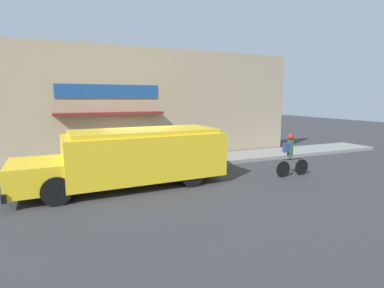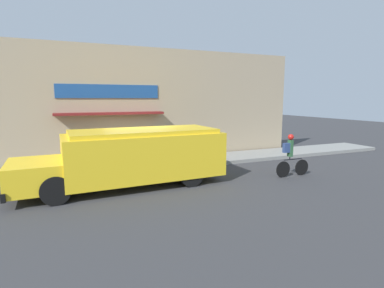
{
  "view_description": "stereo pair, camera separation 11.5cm",
  "coord_description": "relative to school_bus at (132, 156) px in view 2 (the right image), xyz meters",
  "views": [
    {
      "loc": [
        -2.76,
        -11.65,
        3.0
      ],
      "look_at": [
        2.23,
        -0.2,
        1.1
      ],
      "focal_mm": 28.0,
      "sensor_mm": 36.0,
      "label": 1
    },
    {
      "loc": [
        -2.66,
        -11.69,
        3.0
      ],
      "look_at": [
        2.23,
        -0.2,
        1.1
      ],
      "focal_mm": 28.0,
      "sensor_mm": 36.0,
      "label": 2
    }
  ],
  "objects": [
    {
      "name": "storefront",
      "position": [
        0.58,
        3.87,
        1.64
      ],
      "size": [
        17.88,
        0.8,
        5.35
      ],
      "color": "tan",
      "rests_on": "ground_plane"
    },
    {
      "name": "school_bus",
      "position": [
        0.0,
        0.0,
        0.0
      ],
      "size": [
        6.96,
        2.79,
        1.95
      ],
      "rotation": [
        0.0,
        0.0,
        0.04
      ],
      "color": "yellow",
      "rests_on": "ground_plane"
    },
    {
      "name": "trash_bin",
      "position": [
        2.25,
        2.66,
        -0.46
      ],
      "size": [
        0.65,
        0.65,
        0.83
      ],
      "color": "#38383D",
      "rests_on": "sidewalk"
    },
    {
      "name": "ground_plane",
      "position": [
        0.59,
        1.59,
        -1.04
      ],
      "size": [
        70.0,
        70.0,
        0.0
      ],
      "primitive_type": "plane",
      "color": "#38383A"
    },
    {
      "name": "cyclist",
      "position": [
        5.87,
        -1.18,
        -0.21
      ],
      "size": [
        1.53,
        0.22,
        1.66
      ],
      "rotation": [
        0.0,
        0.0,
        -0.01
      ],
      "color": "black",
      "rests_on": "ground_plane"
    },
    {
      "name": "sidewalk",
      "position": [
        0.59,
        2.64,
        -0.96
      ],
      "size": [
        28.0,
        2.11,
        0.17
      ],
      "color": "gray",
      "rests_on": "ground_plane"
    }
  ]
}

